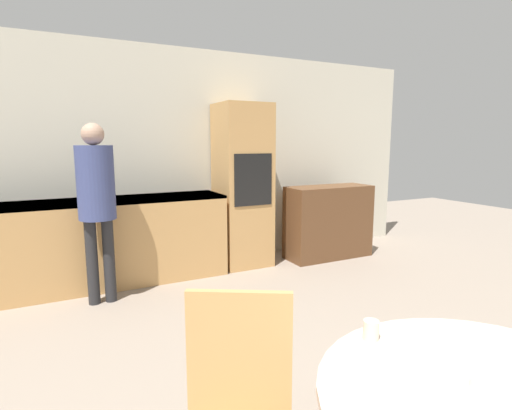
# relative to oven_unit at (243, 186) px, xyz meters

# --- Properties ---
(wall_back) EXTENTS (7.08, 0.05, 2.60)m
(wall_back) POSITION_rel_oven_unit_xyz_m (-0.83, 0.34, 0.32)
(wall_back) COLOR beige
(wall_back) RESTS_ON ground_plane
(kitchen_counter) EXTENTS (3.19, 0.60, 0.92)m
(kitchen_counter) POSITION_rel_oven_unit_xyz_m (-1.93, -0.01, -0.51)
(kitchen_counter) COLOR tan
(kitchen_counter) RESTS_ON ground_plane
(oven_unit) EXTENTS (0.59, 0.59, 1.96)m
(oven_unit) POSITION_rel_oven_unit_xyz_m (0.00, 0.00, 0.00)
(oven_unit) COLOR tan
(oven_unit) RESTS_ON ground_plane
(sideboard) EXTENTS (1.14, 0.45, 0.94)m
(sideboard) POSITION_rel_oven_unit_xyz_m (1.13, -0.24, -0.51)
(sideboard) COLOR brown
(sideboard) RESTS_ON ground_plane
(person_standing) EXTENTS (0.33, 0.33, 1.68)m
(person_standing) POSITION_rel_oven_unit_xyz_m (-1.71, -0.51, 0.06)
(person_standing) COLOR #262628
(person_standing) RESTS_ON ground_plane
(cup) EXTENTS (0.06, 0.06, 0.08)m
(cup) POSITION_rel_oven_unit_xyz_m (-0.97, -3.29, -0.20)
(cup) COLOR beige
(cup) RESTS_ON dining_table
(bowl_near) EXTENTS (0.13, 0.13, 0.04)m
(bowl_near) POSITION_rel_oven_unit_xyz_m (-0.86, -3.71, -0.22)
(bowl_near) COLOR silver
(bowl_near) RESTS_ON dining_table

